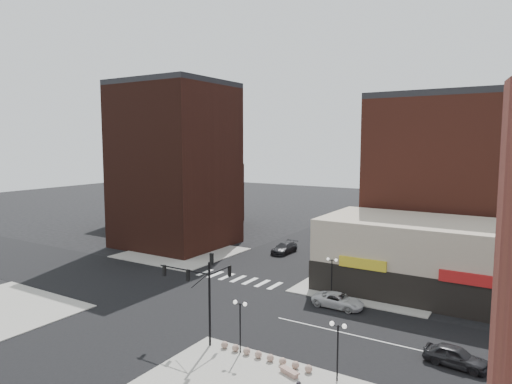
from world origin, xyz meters
The scene contains 18 objects.
ground centered at (0.00, 0.00, 0.00)m, with size 240.00×240.00×0.00m, color black.
road_ew centered at (0.00, 0.00, 0.01)m, with size 200.00×14.00×0.02m, color black.
road_ns centered at (0.00, 0.00, 0.01)m, with size 14.00×200.00×0.02m, color black.
sidewalk_nw centered at (-14.50, 14.50, 0.06)m, with size 15.00×15.00×0.12m, color gray.
sidewalk_ne centered at (14.50, 14.50, 0.06)m, with size 15.00×15.00×0.12m, color gray.
building_nw centered at (-19.00, 18.50, 12.50)m, with size 16.00×15.00×25.00m, color #391912.
building_nw_low centered at (-32.00, 34.00, 6.00)m, with size 20.00×18.00×12.00m, color #391912.
building_ne_midrise centered at (19.00, 29.50, 11.00)m, with size 18.00×15.00×22.00m, color maroon.
building_ne_row centered at (21.00, 15.00, 3.30)m, with size 24.20×12.20×8.00m.
traffic_signal centered at (7.24, -7.83, 4.96)m, with size 5.59×3.09×7.77m.
street_lamp_se_a centered at (11.00, -8.00, 3.29)m, with size 1.22×0.32×4.16m.
street_lamp_se_b centered at (19.00, -8.00, 3.29)m, with size 1.22×0.32×4.16m.
street_lamp_ne centered at (12.00, 8.00, 3.29)m, with size 1.22×0.32×4.16m.
bollard_row centered at (13.18, -8.00, 0.40)m, with size 7.91×0.56×0.56m.
white_suv centered at (13.73, 5.57, 0.72)m, with size 2.38×5.15×1.43m, color silver.
dark_sedan_east centered at (25.57, -1.24, 0.76)m, with size 1.80×4.48×1.53m, color black.
dark_sedan_north centered at (-1.46, 22.49, 0.79)m, with size 2.20×5.42×1.57m, color black.
stone_bench centered at (15.82, -9.00, 0.32)m, with size 1.69×1.01×0.38m.
Camera 1 is at (29.90, -36.23, 16.47)m, focal length 32.00 mm.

